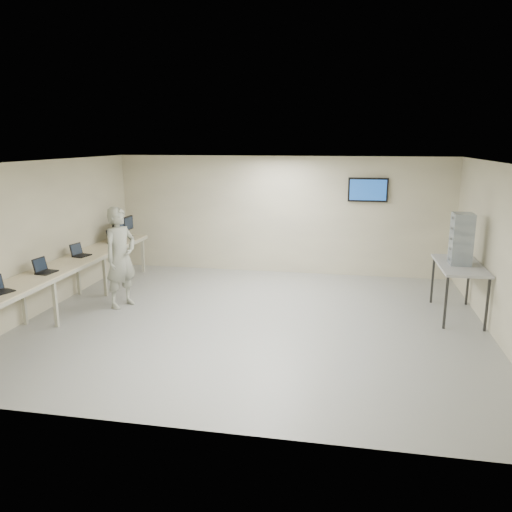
# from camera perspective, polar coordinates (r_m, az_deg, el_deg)

# --- Properties ---
(room) EXTENTS (8.01, 7.01, 2.81)m
(room) POSITION_cam_1_polar(r_m,az_deg,el_deg) (8.64, 0.04, 1.46)
(room) COLOR #9D9F93
(room) RESTS_ON ground
(workbench) EXTENTS (0.76, 6.00, 0.90)m
(workbench) POSITION_cam_1_polar(r_m,az_deg,el_deg) (10.02, -20.83, -1.21)
(workbench) COLOR beige
(workbench) RESTS_ON ground
(laptop_1) EXTENTS (0.31, 0.36, 0.26)m
(laptop_1) POSITION_cam_1_polar(r_m,az_deg,el_deg) (9.44, -23.10, -1.37)
(laptop_1) COLOR black
(laptop_1) RESTS_ON workbench
(laptop_2) EXTENTS (0.33, 0.37, 0.25)m
(laptop_2) POSITION_cam_1_polar(r_m,az_deg,el_deg) (10.54, -19.53, 0.35)
(laptop_2) COLOR black
(laptop_2) RESTS_ON workbench
(laptop_3) EXTENTS (0.43, 0.45, 0.30)m
(laptop_3) POSITION_cam_1_polar(r_m,az_deg,el_deg) (11.72, -16.10, 1.87)
(laptop_3) COLOR black
(laptop_3) RESTS_ON workbench
(monitor_near) EXTENTS (0.21, 0.48, 0.48)m
(monitor_near) POSITION_cam_1_polar(r_m,az_deg,el_deg) (11.88, -15.46, 3.09)
(monitor_near) COLOR black
(monitor_near) RESTS_ON workbench
(monitor_far) EXTENTS (0.22, 0.49, 0.48)m
(monitor_far) POSITION_cam_1_polar(r_m,az_deg,el_deg) (12.33, -14.44, 3.51)
(monitor_far) COLOR black
(monitor_far) RESTS_ON workbench
(soldier) EXTENTS (0.71, 0.83, 1.94)m
(soldier) POSITION_cam_1_polar(r_m,az_deg,el_deg) (9.86, -15.22, -0.16)
(soldier) COLOR gray
(soldier) RESTS_ON ground
(side_table) EXTENTS (0.76, 1.63, 0.98)m
(side_table) POSITION_cam_1_polar(r_m,az_deg,el_deg) (9.71, 22.27, -1.28)
(side_table) COLOR #9C9C9C
(side_table) RESTS_ON ground
(storage_bins) EXTENTS (0.35, 0.39, 0.93)m
(storage_bins) POSITION_cam_1_polar(r_m,az_deg,el_deg) (9.60, 22.42, 1.81)
(storage_bins) COLOR #8D9AA5
(storage_bins) RESTS_ON side_table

